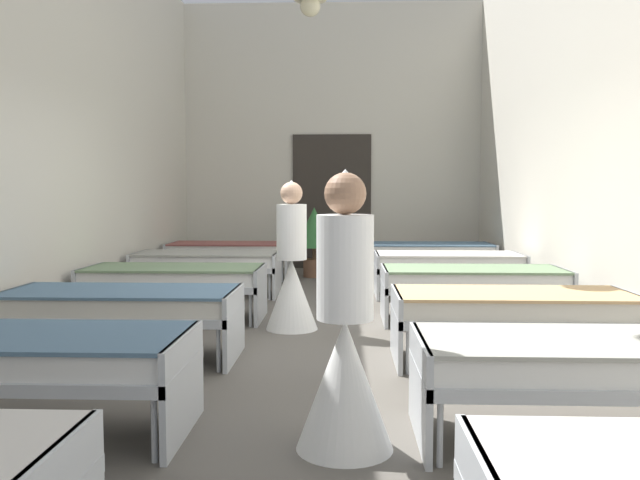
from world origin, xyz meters
TOP-DOWN VIEW (x-y plane):
  - ground_plane at (0.00, 0.00)m, footprint 5.88×11.89m
  - room_shell at (-0.00, 1.17)m, footprint 5.68×11.49m
  - bed_left_row_1 at (-1.59, -2.47)m, footprint 1.90×0.84m
  - bed_right_row_1 at (1.59, -2.47)m, footprint 1.90×0.84m
  - bed_left_row_2 at (-1.59, -0.82)m, footprint 1.90×0.84m
  - bed_right_row_2 at (1.59, -0.82)m, footprint 1.90×0.84m
  - bed_left_row_3 at (-1.59, 0.82)m, footprint 1.90×0.84m
  - bed_right_row_3 at (1.59, 0.82)m, footprint 1.90×0.84m
  - bed_left_row_4 at (-1.59, 2.47)m, footprint 1.90×0.84m
  - bed_right_row_4 at (1.59, 2.47)m, footprint 1.90×0.84m
  - bed_left_row_5 at (-1.59, 4.12)m, footprint 1.90×0.84m
  - bed_right_row_5 at (1.59, 4.12)m, footprint 1.90×0.84m
  - nurse_near_aisle at (-0.29, 0.39)m, footprint 0.52×0.52m
  - nurse_mid_aisle at (0.24, -2.61)m, footprint 0.52×0.52m
  - potted_plant at (-0.26, 4.41)m, footprint 0.61×0.61m

SIDE VIEW (x-z plane):
  - ground_plane at x=0.00m, z-range -0.10..0.00m
  - bed_left_row_1 at x=-1.59m, z-range 0.15..0.73m
  - bed_right_row_1 at x=1.59m, z-range 0.15..0.73m
  - bed_left_row_2 at x=-1.59m, z-range 0.15..0.73m
  - bed_right_row_2 at x=1.59m, z-range 0.15..0.73m
  - bed_left_row_3 at x=-1.59m, z-range 0.15..0.73m
  - bed_right_row_3 at x=1.59m, z-range 0.15..0.73m
  - bed_left_row_4 at x=-1.59m, z-range 0.15..0.73m
  - bed_right_row_4 at x=1.59m, z-range 0.15..0.73m
  - bed_left_row_5 at x=-1.59m, z-range 0.15..0.73m
  - bed_right_row_5 at x=1.59m, z-range 0.15..0.73m
  - nurse_near_aisle at x=-0.29m, z-range -0.21..1.27m
  - nurse_mid_aisle at x=0.24m, z-range -0.21..1.27m
  - potted_plant at x=-0.26m, z-range 0.16..1.29m
  - room_shell at x=0.00m, z-range 0.01..4.73m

